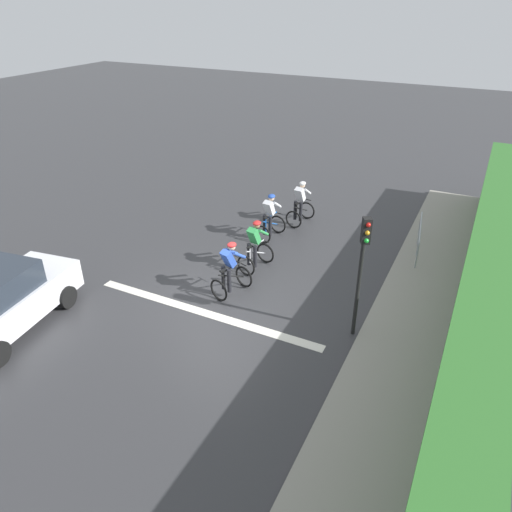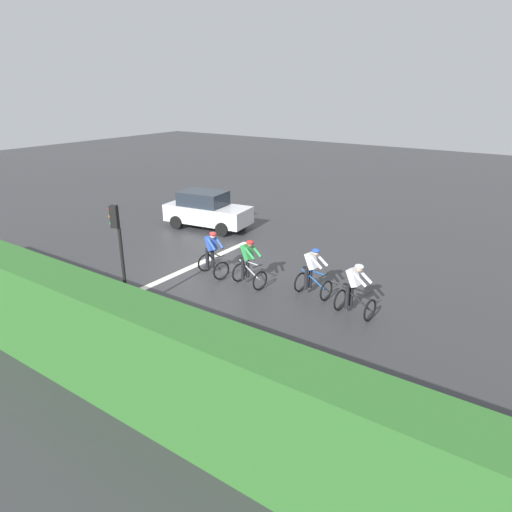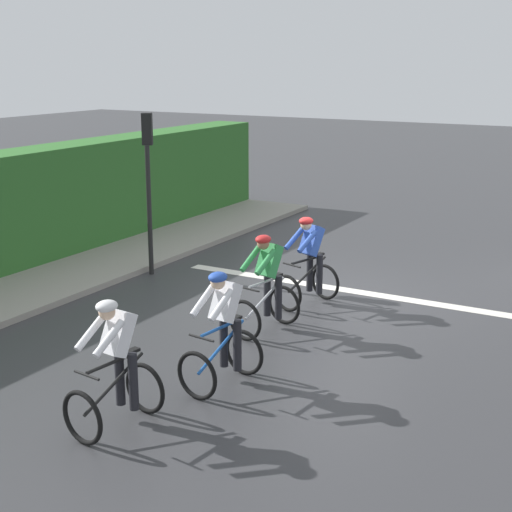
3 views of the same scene
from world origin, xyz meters
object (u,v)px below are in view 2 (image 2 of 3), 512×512
(cyclist_second, at_px, (313,273))
(pedestrian_railing_kerbside, at_px, (256,355))
(cyclist_mid, at_px, (249,264))
(cyclist_lead, at_px, (355,291))
(car_white, at_px, (207,210))
(cyclist_fourth, at_px, (212,254))
(traffic_light_near_crossing, at_px, (119,243))

(cyclist_second, relative_size, pedestrian_railing_kerbside, 0.66)
(cyclist_second, distance_m, pedestrian_railing_kerbside, 5.08)
(cyclist_mid, bearing_deg, cyclist_second, 103.19)
(pedestrian_railing_kerbside, bearing_deg, cyclist_second, -166.38)
(cyclist_lead, height_order, car_white, car_white)
(cyclist_fourth, relative_size, car_white, 0.39)
(pedestrian_railing_kerbside, bearing_deg, car_white, -134.41)
(cyclist_fourth, bearing_deg, traffic_light_near_crossing, -4.16)
(cyclist_second, xyz_separation_m, pedestrian_railing_kerbside, (4.94, 1.20, -0.05))
(cyclist_second, xyz_separation_m, cyclist_mid, (0.51, -2.19, 0.00))
(cyclist_mid, distance_m, traffic_light_near_crossing, 4.46)
(cyclist_lead, relative_size, cyclist_fourth, 1.00)
(cyclist_lead, xyz_separation_m, cyclist_second, (-0.49, -1.66, 0.00))
(cyclist_mid, height_order, car_white, car_white)
(pedestrian_railing_kerbside, bearing_deg, cyclist_fourth, -131.61)
(traffic_light_near_crossing, bearing_deg, cyclist_lead, 123.59)
(traffic_light_near_crossing, bearing_deg, cyclist_second, 136.58)
(cyclist_mid, distance_m, cyclist_fourth, 1.60)
(cyclist_fourth, bearing_deg, pedestrian_railing_kerbside, 48.39)
(cyclist_lead, distance_m, cyclist_fourth, 5.45)
(car_white, bearing_deg, cyclist_mid, 51.93)
(cyclist_second, distance_m, car_white, 8.77)
(cyclist_fourth, distance_m, traffic_light_near_crossing, 4.05)
(cyclist_lead, xyz_separation_m, cyclist_mid, (0.02, -3.85, 0.00))
(cyclist_fourth, bearing_deg, cyclist_second, 97.70)
(cyclist_mid, bearing_deg, cyclist_lead, 90.31)
(cyclist_second, relative_size, traffic_light_near_crossing, 0.50)
(cyclist_mid, xyz_separation_m, car_white, (-4.43, -5.66, 0.08))
(cyclist_lead, height_order, pedestrian_railing_kerbside, cyclist_lead)
(cyclist_lead, relative_size, cyclist_mid, 1.00)
(cyclist_mid, relative_size, traffic_light_near_crossing, 0.50)
(cyclist_lead, height_order, cyclist_mid, same)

